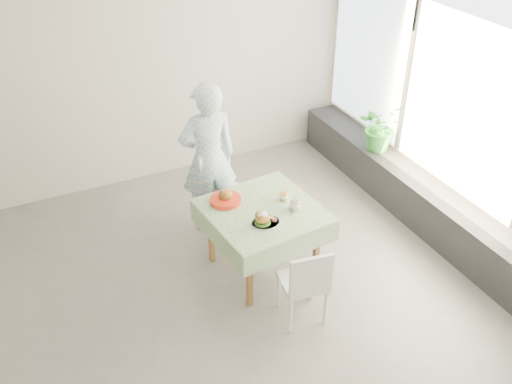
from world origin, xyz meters
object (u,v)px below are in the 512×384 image
main_dish (264,220)px  potted_plant (380,127)px  chair_near (302,296)px  juice_cup_orange (284,195)px  diner (208,158)px  cafe_table (263,233)px  chair_far (227,208)px

main_dish → potted_plant: size_ratio=0.47×
potted_plant → chair_near: bearing=-140.2°
juice_cup_orange → diner: bearing=115.9°
cafe_table → chair_far: size_ratio=1.23×
diner → potted_plant: diner is taller
chair_near → potted_plant: bearing=39.8°
chair_near → potted_plant: 2.62m
chair_near → cafe_table: bearing=92.4°
chair_far → chair_near: size_ratio=1.13×
diner → chair_far: bearing=130.4°
chair_far → juice_cup_orange: 0.94m
chair_far → cafe_table: bearing=-86.3°
chair_far → juice_cup_orange: bearing=-67.4°
chair_far → chair_near: bearing=-87.0°
chair_near → main_dish: size_ratio=2.98×
chair_near → diner: diner is taller
chair_near → main_dish: bearing=103.2°
main_dish → chair_near: bearing=-76.8°
cafe_table → chair_far: chair_far is taller
chair_near → diner: 1.82m
cafe_table → chair_far: (-0.05, 0.78, -0.18)m
chair_far → chair_near: chair_far is taller
main_dish → potted_plant: potted_plant is taller
chair_far → diner: size_ratio=0.54×
juice_cup_orange → potted_plant: (1.75, 0.83, -0.01)m
diner → juice_cup_orange: diner is taller
diner → main_dish: bearing=96.6°
chair_near → potted_plant: size_ratio=1.41×
juice_cup_orange → chair_near: bearing=-105.2°
main_dish → juice_cup_orange: bearing=38.1°
diner → juice_cup_orange: bearing=118.3°
cafe_table → diner: (-0.18, 0.95, 0.40)m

